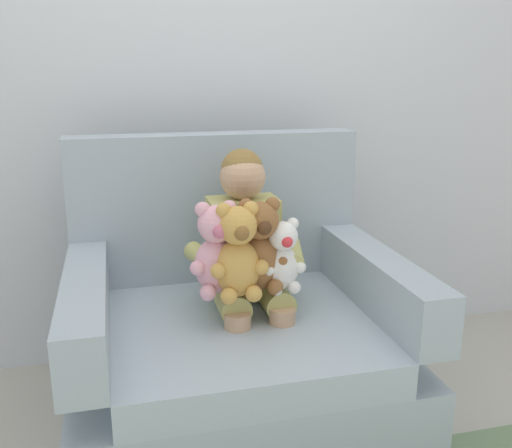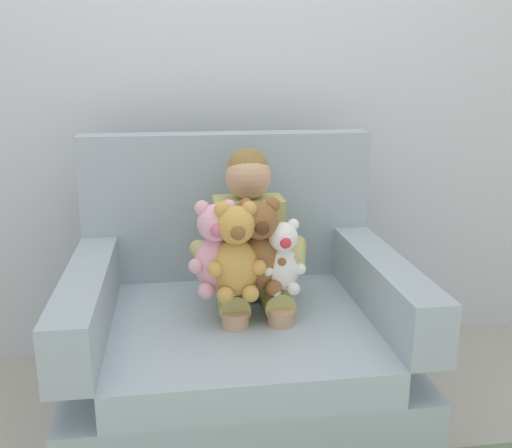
{
  "view_description": "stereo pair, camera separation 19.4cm",
  "coord_description": "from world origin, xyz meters",
  "px_view_note": "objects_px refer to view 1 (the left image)",
  "views": [
    {
      "loc": [
        -0.4,
        -1.87,
        1.34
      ],
      "look_at": [
        0.06,
        -0.05,
        0.83
      ],
      "focal_mm": 40.0,
      "sensor_mm": 36.0,
      "label": 1
    },
    {
      "loc": [
        -0.21,
        -1.9,
        1.34
      ],
      "look_at": [
        0.06,
        -0.05,
        0.83
      ],
      "focal_mm": 40.0,
      "sensor_mm": 36.0,
      "label": 2
    }
  ],
  "objects_px": {
    "armchair": "(235,344)",
    "plush_pink": "(217,252)",
    "plush_honey": "(238,254)",
    "seated_child": "(247,251)",
    "plush_white": "(283,257)",
    "plush_brown": "(260,248)"
  },
  "relations": [
    {
      "from": "armchair",
      "to": "seated_child",
      "type": "bearing_deg",
      "value": 32.88
    },
    {
      "from": "armchair",
      "to": "seated_child",
      "type": "xyz_separation_m",
      "value": [
        0.06,
        0.04,
        0.35
      ]
    },
    {
      "from": "plush_white",
      "to": "plush_honey",
      "type": "xyz_separation_m",
      "value": [
        -0.16,
        -0.02,
        0.03
      ]
    },
    {
      "from": "plush_white",
      "to": "plush_pink",
      "type": "bearing_deg",
      "value": 153.95
    },
    {
      "from": "plush_pink",
      "to": "plush_white",
      "type": "height_order",
      "value": "plush_pink"
    },
    {
      "from": "armchair",
      "to": "plush_pink",
      "type": "relative_size",
      "value": 3.58
    },
    {
      "from": "plush_pink",
      "to": "plush_honey",
      "type": "height_order",
      "value": "plush_honey"
    },
    {
      "from": "armchair",
      "to": "seated_child",
      "type": "distance_m",
      "value": 0.36
    },
    {
      "from": "plush_white",
      "to": "plush_honey",
      "type": "distance_m",
      "value": 0.17
    },
    {
      "from": "plush_honey",
      "to": "plush_white",
      "type": "bearing_deg",
      "value": -11.52
    },
    {
      "from": "seated_child",
      "to": "plush_white",
      "type": "distance_m",
      "value": 0.18
    },
    {
      "from": "seated_child",
      "to": "plush_honey",
      "type": "xyz_separation_m",
      "value": [
        -0.07,
        -0.18,
        0.05
      ]
    },
    {
      "from": "armchair",
      "to": "plush_honey",
      "type": "relative_size",
      "value": 3.54
    },
    {
      "from": "plush_honey",
      "to": "plush_pink",
      "type": "bearing_deg",
      "value": 123.05
    },
    {
      "from": "seated_child",
      "to": "plush_brown",
      "type": "xyz_separation_m",
      "value": [
        0.01,
        -0.14,
        0.05
      ]
    },
    {
      "from": "plush_pink",
      "to": "seated_child",
      "type": "bearing_deg",
      "value": 60.1
    },
    {
      "from": "plush_pink",
      "to": "plush_white",
      "type": "bearing_deg",
      "value": 9.47
    },
    {
      "from": "armchair",
      "to": "plush_pink",
      "type": "height_order",
      "value": "armchair"
    },
    {
      "from": "seated_child",
      "to": "armchair",
      "type": "bearing_deg",
      "value": -154.24
    },
    {
      "from": "seated_child",
      "to": "plush_brown",
      "type": "relative_size",
      "value": 2.46
    },
    {
      "from": "plush_white",
      "to": "plush_honey",
      "type": "bearing_deg",
      "value": 168.14
    },
    {
      "from": "armchair",
      "to": "seated_child",
      "type": "relative_size",
      "value": 1.43
    }
  ]
}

